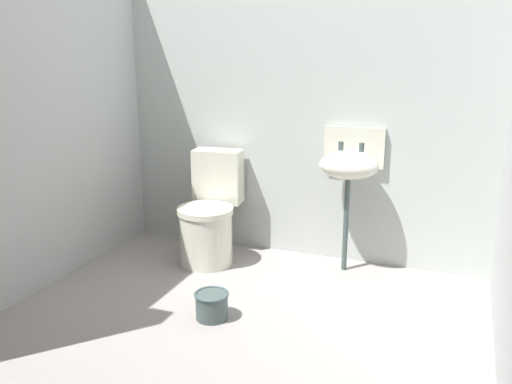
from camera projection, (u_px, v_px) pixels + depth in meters
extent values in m
cube|color=gray|center=(238.00, 328.00, 3.10)|extent=(3.12, 2.71, 0.08)
cube|color=#B5BDB7|center=(302.00, 106.00, 3.88)|extent=(3.12, 0.10, 2.22)
cube|color=#B1B7B4|center=(36.00, 115.00, 3.38)|extent=(0.10, 2.51, 2.22)
cylinder|color=silver|center=(206.00, 238.00, 3.87)|extent=(0.42, 0.42, 0.38)
cylinder|color=silver|center=(205.00, 210.00, 3.82)|extent=(0.45, 0.45, 0.04)
cube|color=silver|center=(218.00, 176.00, 4.05)|extent=(0.38, 0.22, 0.40)
cylinder|color=#425250|center=(346.00, 225.00, 3.73)|extent=(0.04, 0.04, 0.66)
ellipsoid|color=silver|center=(348.00, 166.00, 3.61)|extent=(0.40, 0.32, 0.18)
cube|color=silver|center=(354.00, 147.00, 3.74)|extent=(0.42, 0.04, 0.28)
cylinder|color=#425250|center=(341.00, 146.00, 3.66)|extent=(0.04, 0.04, 0.06)
cylinder|color=#425250|center=(362.00, 147.00, 3.61)|extent=(0.04, 0.04, 0.06)
cylinder|color=#425250|center=(212.00, 306.00, 3.12)|extent=(0.19, 0.19, 0.15)
torus|color=#3F5356|center=(211.00, 294.00, 3.10)|extent=(0.20, 0.20, 0.02)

